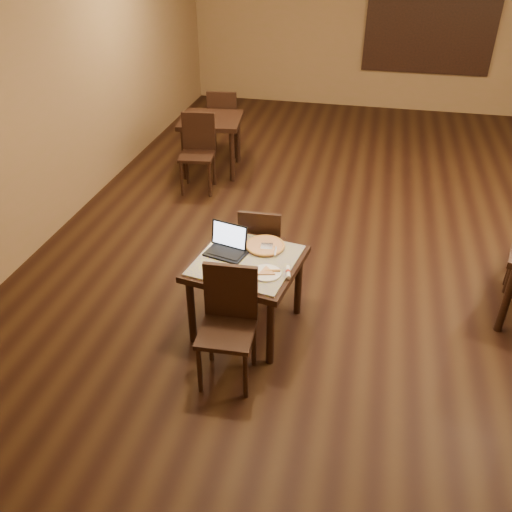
% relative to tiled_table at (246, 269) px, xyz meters
% --- Properties ---
extents(ground, '(10.00, 10.00, 0.00)m').
position_rel_tiled_table_xyz_m(ground, '(1.26, 2.19, -0.66)').
color(ground, black).
rests_on(ground, ground).
extents(wall_back, '(8.00, 0.02, 3.00)m').
position_rel_tiled_table_xyz_m(wall_back, '(1.26, 7.19, 0.84)').
color(wall_back, '#886445').
rests_on(wall_back, ground).
extents(wall_left, '(0.02, 10.00, 3.00)m').
position_rel_tiled_table_xyz_m(wall_left, '(-2.74, 2.19, 0.84)').
color(wall_left, '#886445').
rests_on(wall_left, ground).
extents(mural, '(2.34, 0.05, 1.64)m').
position_rel_tiled_table_xyz_m(mural, '(1.76, 7.15, 0.89)').
color(mural, '#296498').
rests_on(mural, wall_back).
extents(tiled_table, '(1.06, 1.06, 0.76)m').
position_rel_tiled_table_xyz_m(tiled_table, '(0.00, 0.00, 0.00)').
color(tiled_table, black).
rests_on(tiled_table, ground).
extents(chair_main_near, '(0.47, 0.47, 1.03)m').
position_rel_tiled_table_xyz_m(chair_main_near, '(-0.00, -0.61, -0.08)').
color(chair_main_near, black).
rests_on(chair_main_near, ground).
extents(chair_main_far, '(0.43, 0.43, 0.96)m').
position_rel_tiled_table_xyz_m(chair_main_far, '(0.00, 0.62, -0.12)').
color(chair_main_far, black).
rests_on(chair_main_far, ground).
extents(laptop, '(0.41, 0.36, 0.24)m').
position_rel_tiled_table_xyz_m(laptop, '(-0.20, 0.11, 0.17)').
color(laptop, black).
rests_on(laptop, tiled_table).
extents(plate, '(0.26, 0.26, 0.01)m').
position_rel_tiled_table_xyz_m(plate, '(0.22, -0.18, 0.11)').
color(plate, white).
rests_on(plate, tiled_table).
extents(pizza_slice, '(0.21, 0.21, 0.02)m').
position_rel_tiled_table_xyz_m(pizza_slice, '(0.22, -0.18, 0.12)').
color(pizza_slice, beige).
rests_on(pizza_slice, plate).
extents(pizza_pan, '(0.33, 0.33, 0.01)m').
position_rel_tiled_table_xyz_m(pizza_pan, '(0.12, 0.24, 0.11)').
color(pizza_pan, silver).
rests_on(pizza_pan, tiled_table).
extents(pizza_whole, '(0.37, 0.37, 0.03)m').
position_rel_tiled_table_xyz_m(pizza_whole, '(0.12, 0.24, 0.12)').
color(pizza_whole, beige).
rests_on(pizza_whole, pizza_pan).
extents(spatula, '(0.14, 0.27, 0.01)m').
position_rel_tiled_table_xyz_m(spatula, '(0.14, 0.22, 0.13)').
color(spatula, silver).
rests_on(spatula, pizza_whole).
extents(napkin_roll, '(0.07, 0.17, 0.04)m').
position_rel_tiled_table_xyz_m(napkin_roll, '(0.40, -0.14, 0.12)').
color(napkin_roll, white).
rests_on(napkin_roll, tiled_table).
extents(other_table_b, '(0.97, 0.97, 0.82)m').
position_rel_tiled_table_xyz_m(other_table_b, '(-1.37, 3.47, 0.02)').
color(other_table_b, black).
rests_on(other_table_b, ground).
extents(other_table_b_chair_near, '(0.51, 0.51, 1.06)m').
position_rel_tiled_table_xyz_m(other_table_b_chair_near, '(-1.38, 2.85, -0.06)').
color(other_table_b_chair_near, black).
rests_on(other_table_b_chair_near, ground).
extents(other_table_b_chair_far, '(0.51, 0.51, 1.06)m').
position_rel_tiled_table_xyz_m(other_table_b_chair_far, '(-1.35, 4.09, -0.06)').
color(other_table_b_chair_far, black).
rests_on(other_table_b_chair_far, ground).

